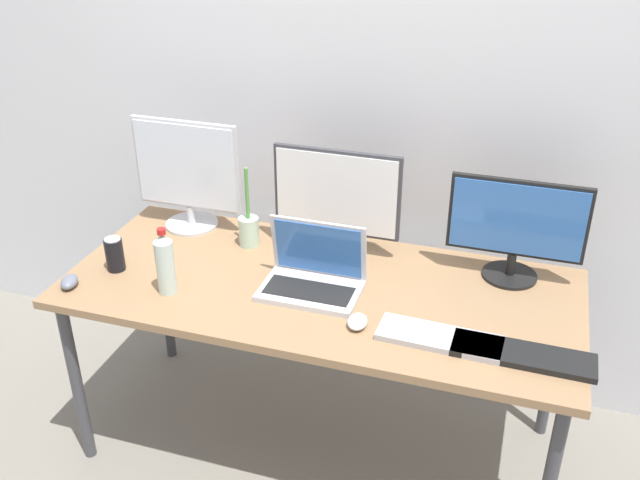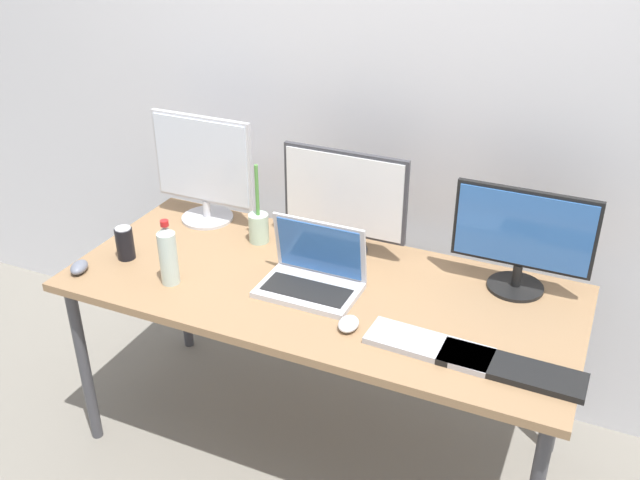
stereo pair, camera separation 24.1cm
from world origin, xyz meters
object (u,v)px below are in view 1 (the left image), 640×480
object	(u,v)px
work_desk	(320,299)
monitor_center	(337,198)
mouse_by_laptop	(69,282)
monitor_left	(187,173)
laptop_silver	(313,274)
keyboard_aux	(439,338)
bamboo_vase	(249,229)
keyboard_main	(523,355)
soda_can_near_keyboard	(115,254)
monitor_right	(516,226)
water_bottle	(165,263)
mouse_by_keyboard	(357,322)

from	to	relation	value
work_desk	monitor_center	world-z (taller)	monitor_center
monitor_center	mouse_by_laptop	xyz separation A→B (m)	(-0.81, -0.53, -0.20)
monitor_left	laptop_silver	xyz separation A→B (m)	(0.62, -0.30, -0.17)
work_desk	keyboard_aux	size ratio (longest dim) A/B	4.66
bamboo_vase	monitor_center	bearing A→B (deg)	10.17
keyboard_main	soda_can_near_keyboard	size ratio (longest dim) A/B	3.37
monitor_center	soda_can_near_keyboard	xyz separation A→B (m)	(-0.72, -0.38, -0.16)
monitor_right	keyboard_aux	size ratio (longest dim) A/B	1.22
keyboard_main	water_bottle	bearing A→B (deg)	-179.47
mouse_by_laptop	water_bottle	world-z (taller)	water_bottle
monitor_left	laptop_silver	bearing A→B (deg)	-26.11
monitor_center	water_bottle	bearing A→B (deg)	-135.81
keyboard_main	mouse_by_laptop	distance (m)	1.54
monitor_center	laptop_silver	distance (m)	0.33
keyboard_main	bamboo_vase	distance (m)	1.13
water_bottle	mouse_by_laptop	bearing A→B (deg)	-167.55
work_desk	mouse_by_laptop	world-z (taller)	mouse_by_laptop
monitor_right	water_bottle	xyz separation A→B (m)	(-1.12, -0.46, -0.09)
water_bottle	soda_can_near_keyboard	world-z (taller)	water_bottle
work_desk	monitor_center	size ratio (longest dim) A/B	3.75
monitor_center	work_desk	bearing A→B (deg)	-85.92
work_desk	monitor_left	distance (m)	0.75
work_desk	mouse_by_keyboard	world-z (taller)	mouse_by_keyboard
work_desk	keyboard_aux	xyz separation A→B (m)	(0.45, -0.20, 0.07)
mouse_by_laptop	soda_can_near_keyboard	size ratio (longest dim) A/B	0.71
monitor_left	mouse_by_laptop	bearing A→B (deg)	-109.28
work_desk	keyboard_main	xyz separation A→B (m)	(0.70, -0.21, 0.07)
mouse_by_keyboard	mouse_by_laptop	bearing A→B (deg)	178.88
monitor_right	keyboard_aux	bearing A→B (deg)	-111.18
keyboard_main	laptop_silver	bearing A→B (deg)	166.84
monitor_left	mouse_by_laptop	world-z (taller)	monitor_left
monitor_center	soda_can_near_keyboard	world-z (taller)	monitor_center
keyboard_aux	work_desk	bearing A→B (deg)	158.85
laptop_silver	mouse_by_laptop	world-z (taller)	laptop_silver
water_bottle	mouse_by_keyboard	bearing A→B (deg)	-0.08
monitor_center	keyboard_main	size ratio (longest dim) A/B	1.13
laptop_silver	keyboard_main	distance (m)	0.74
soda_can_near_keyboard	monitor_center	bearing A→B (deg)	27.71
mouse_by_laptop	water_bottle	xyz separation A→B (m)	(0.34, 0.08, 0.09)
monitor_left	mouse_by_keyboard	bearing A→B (deg)	-30.05
laptop_silver	keyboard_aux	size ratio (longest dim) A/B	0.88
mouse_by_keyboard	bamboo_vase	size ratio (longest dim) A/B	0.29
monitor_left	mouse_by_laptop	xyz separation A→B (m)	(-0.19, -0.55, -0.21)
monitor_center	water_bottle	distance (m)	0.66
monitor_center	monitor_right	xyz separation A→B (m)	(0.65, -0.00, -0.01)
keyboard_aux	mouse_by_laptop	bearing A→B (deg)	-174.18
laptop_silver	bamboo_vase	bearing A→B (deg)	146.08
mouse_by_keyboard	laptop_silver	bearing A→B (deg)	134.39
keyboard_aux	mouse_by_laptop	size ratio (longest dim) A/B	4.28
mouse_by_laptop	monitor_right	bearing A→B (deg)	1.45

